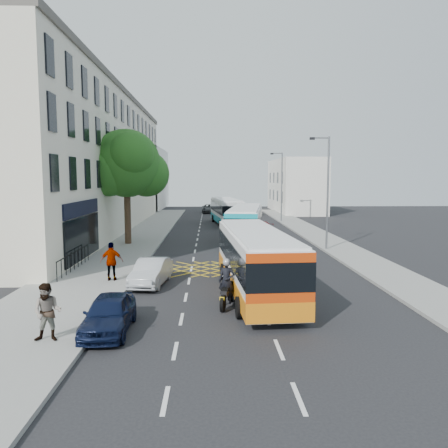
{
  "coord_description": "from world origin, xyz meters",
  "views": [
    {
      "loc": [
        -2.12,
        -18.91,
        5.3
      ],
      "look_at": [
        -1.18,
        9.85,
        2.2
      ],
      "focal_mm": 35.0,
      "sensor_mm": 36.0,
      "label": 1
    }
  ],
  "objects": [
    {
      "name": "terrace_main",
      "position": [
        -14.0,
        24.49,
        6.76
      ],
      "size": [
        8.3,
        45.0,
        13.5
      ],
      "color": "beige",
      "rests_on": "ground"
    },
    {
      "name": "distant_car_dark",
      "position": [
        3.94,
        42.51,
        0.69
      ],
      "size": [
        1.6,
        4.25,
        1.39
      ],
      "primitive_type": "imported",
      "rotation": [
        0.0,
        0.0,
        3.11
      ],
      "color": "black",
      "rests_on": "ground"
    },
    {
      "name": "pedestrian_far",
      "position": [
        -7.03,
        2.69,
        1.11
      ],
      "size": [
        1.15,
        0.53,
        1.93
      ],
      "primitive_type": "imported",
      "rotation": [
        0.0,
        0.0,
        3.19
      ],
      "color": "gray",
      "rests_on": "pavement_left"
    },
    {
      "name": "pavement_right",
      "position": [
        7.5,
        15.0,
        0.07
      ],
      "size": [
        3.0,
        70.0,
        0.15
      ],
      "primitive_type": "cube",
      "color": "gray",
      "rests_on": "ground"
    },
    {
      "name": "lamp_far",
      "position": [
        6.2,
        32.0,
        4.62
      ],
      "size": [
        1.45,
        0.15,
        8.0
      ],
      "color": "slate",
      "rests_on": "pavement_right"
    },
    {
      "name": "railings",
      "position": [
        -9.7,
        5.3,
        0.72
      ],
      "size": [
        0.08,
        5.6,
        1.14
      ],
      "primitive_type": null,
      "color": "black",
      "rests_on": "pavement_left"
    },
    {
      "name": "pavement_left",
      "position": [
        -8.5,
        15.0,
        0.07
      ],
      "size": [
        5.0,
        70.0,
        0.15
      ],
      "primitive_type": "cube",
      "color": "gray",
      "rests_on": "ground"
    },
    {
      "name": "parked_car_silver",
      "position": [
        -5.02,
        2.33,
        0.64
      ],
      "size": [
        1.85,
        4.05,
        1.29
      ],
      "primitive_type": "imported",
      "rotation": [
        0.0,
        0.0,
        -0.13
      ],
      "color": "#ABAFB3",
      "rests_on": "ground"
    },
    {
      "name": "bus_mid",
      "position": [
        0.78,
        16.37,
        1.52
      ],
      "size": [
        3.88,
        10.53,
        2.89
      ],
      "rotation": [
        0.0,
        0.0,
        -0.15
      ],
      "color": "silver",
      "rests_on": "ground"
    },
    {
      "name": "red_hatchback",
      "position": [
        2.57,
        21.4,
        0.62
      ],
      "size": [
        2.2,
        4.44,
        1.24
      ],
      "primitive_type": "imported",
      "rotation": [
        0.0,
        0.0,
        3.25
      ],
      "color": "#AD070B",
      "rests_on": "ground"
    },
    {
      "name": "pedestrian_near",
      "position": [
        -7.23,
        -5.42,
        1.08
      ],
      "size": [
        0.91,
        0.72,
        1.85
      ],
      "primitive_type": "imported",
      "rotation": [
        0.0,
        0.0,
        0.02
      ],
      "color": "gray",
      "rests_on": "pavement_left"
    },
    {
      "name": "lamp_near",
      "position": [
        6.2,
        12.0,
        4.62
      ],
      "size": [
        1.45,
        0.15,
        8.0
      ],
      "color": "slate",
      "rests_on": "pavement_right"
    },
    {
      "name": "terrace_far",
      "position": [
        -14.0,
        55.0,
        5.0
      ],
      "size": [
        8.0,
        20.0,
        10.0
      ],
      "primitive_type": "cube",
      "color": "silver",
      "rests_on": "ground"
    },
    {
      "name": "street_tree",
      "position": [
        -8.51,
        14.97,
        6.29
      ],
      "size": [
        6.3,
        5.7,
        8.8
      ],
      "color": "#382619",
      "rests_on": "pavement_left"
    },
    {
      "name": "distant_car_grey",
      "position": [
        -2.2,
        45.83,
        0.64
      ],
      "size": [
        2.29,
        4.68,
        1.28
      ],
      "primitive_type": "imported",
      "rotation": [
        0.0,
        0.0,
        0.04
      ],
      "color": "#404448",
      "rests_on": "ground"
    },
    {
      "name": "bus_near",
      "position": [
        -0.07,
        0.52,
        1.54
      ],
      "size": [
        3.09,
        10.52,
        2.92
      ],
      "rotation": [
        0.0,
        0.0,
        0.06
      ],
      "color": "silver",
      "rests_on": "ground"
    },
    {
      "name": "ground",
      "position": [
        0.0,
        0.0,
        0.0
      ],
      "size": [
        120.0,
        120.0,
        0.0
      ],
      "primitive_type": "plane",
      "color": "black",
      "rests_on": "ground"
    },
    {
      "name": "distant_car_silver",
      "position": [
        2.5,
        38.84,
        0.74
      ],
      "size": [
        2.03,
        4.43,
        1.47
      ],
      "primitive_type": "imported",
      "rotation": [
        0.0,
        0.0,
        3.07
      ],
      "color": "#A9ACB1",
      "rests_on": "ground"
    },
    {
      "name": "building_right",
      "position": [
        11.0,
        48.0,
        4.0
      ],
      "size": [
        6.0,
        18.0,
        8.0
      ],
      "primitive_type": "cube",
      "color": "silver",
      "rests_on": "ground"
    },
    {
      "name": "bus_far",
      "position": [
        -0.26,
        29.89,
        1.51
      ],
      "size": [
        3.51,
        10.44,
        2.88
      ],
      "rotation": [
        0.0,
        0.0,
        0.11
      ],
      "color": "silver",
      "rests_on": "ground"
    },
    {
      "name": "motorbike",
      "position": [
        -1.44,
        -1.42,
        0.94
      ],
      "size": [
        0.84,
        2.22,
        2.01
      ],
      "rotation": [
        0.0,
        0.0,
        -0.24
      ],
      "color": "black",
      "rests_on": "ground"
    },
    {
      "name": "parked_car_blue",
      "position": [
        -5.6,
        -4.25,
        0.64
      ],
      "size": [
        1.57,
        3.78,
        1.28
      ],
      "primitive_type": "imported",
      "rotation": [
        0.0,
        0.0,
        0.02
      ],
      "color": "black",
      "rests_on": "ground"
    }
  ]
}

